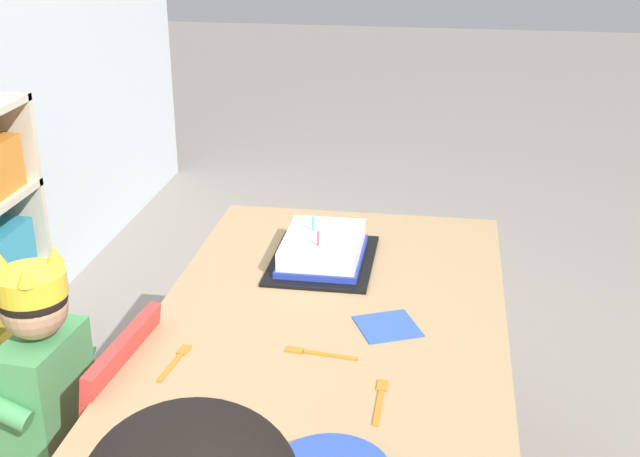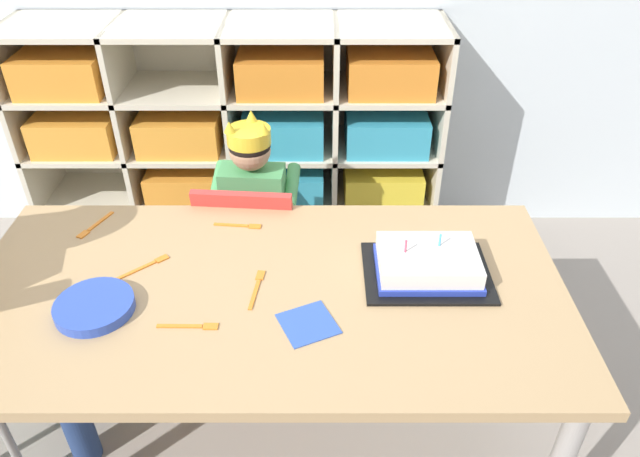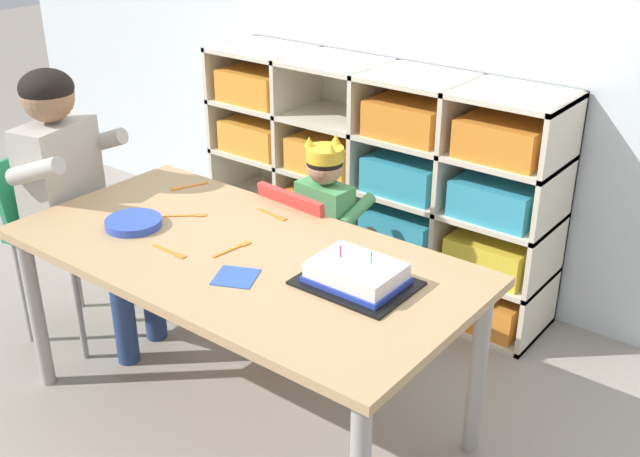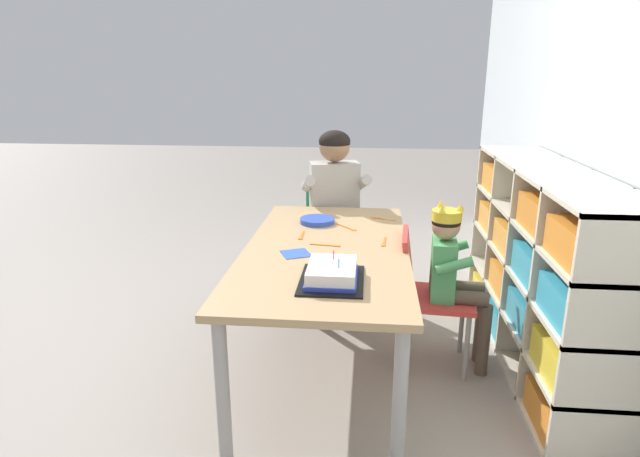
{
  "view_description": "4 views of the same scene",
  "coord_description": "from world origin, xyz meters",
  "px_view_note": "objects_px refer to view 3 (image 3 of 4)",
  "views": [
    {
      "loc": [
        -1.45,
        -0.23,
        1.5
      ],
      "look_at": [
        0.24,
        0.04,
        0.79
      ],
      "focal_mm": 47.19,
      "sensor_mm": 36.0,
      "label": 1
    },
    {
      "loc": [
        0.14,
        -1.13,
        1.62
      ],
      "look_at": [
        0.14,
        0.04,
        0.79
      ],
      "focal_mm": 33.45,
      "sensor_mm": 36.0,
      "label": 2
    },
    {
      "loc": [
        1.52,
        -1.54,
        1.74
      ],
      "look_at": [
        0.28,
        0.06,
        0.77
      ],
      "focal_mm": 43.25,
      "sensor_mm": 36.0,
      "label": 3
    },
    {
      "loc": [
        2.3,
        0.19,
        1.41
      ],
      "look_at": [
        0.22,
        -0.01,
        0.79
      ],
      "focal_mm": 29.19,
      "sensor_mm": 36.0,
      "label": 4
    }
  ],
  "objects_px": {
    "activity_table": "(240,270)",
    "fork_scattered_mid_table": "(273,215)",
    "fork_at_table_front_edge": "(187,187)",
    "fork_near_cake_tray": "(234,248)",
    "classroom_chair_blue": "(312,253)",
    "birthday_cake_on_tray": "(357,275)",
    "adult_helper_seated": "(73,179)",
    "fork_beside_plate_stack": "(188,216)",
    "child_with_crown": "(332,214)",
    "classroom_chair_adult_side": "(57,224)",
    "fork_near_child_seat": "(171,252)",
    "paper_plate_stack": "(134,223)"
  },
  "relations": [
    {
      "from": "fork_at_table_front_edge",
      "to": "fork_near_cake_tray",
      "type": "height_order",
      "value": "same"
    },
    {
      "from": "classroom_chair_blue",
      "to": "fork_at_table_front_edge",
      "type": "height_order",
      "value": "classroom_chair_blue"
    },
    {
      "from": "fork_near_child_seat",
      "to": "fork_beside_plate_stack",
      "type": "relative_size",
      "value": 1.2
    },
    {
      "from": "child_with_crown",
      "to": "birthday_cake_on_tray",
      "type": "distance_m",
      "value": 0.75
    },
    {
      "from": "classroom_chair_blue",
      "to": "fork_scattered_mid_table",
      "type": "height_order",
      "value": "classroom_chair_blue"
    },
    {
      "from": "birthday_cake_on_tray",
      "to": "fork_near_child_seat",
      "type": "xyz_separation_m",
      "value": [
        -0.57,
        -0.19,
        -0.03
      ]
    },
    {
      "from": "birthday_cake_on_tray",
      "to": "fork_near_child_seat",
      "type": "height_order",
      "value": "birthday_cake_on_tray"
    },
    {
      "from": "adult_helper_seated",
      "to": "paper_plate_stack",
      "type": "bearing_deg",
      "value": -112.39
    },
    {
      "from": "classroom_chair_blue",
      "to": "fork_beside_plate_stack",
      "type": "xyz_separation_m",
      "value": [
        -0.23,
        -0.4,
        0.24
      ]
    },
    {
      "from": "activity_table",
      "to": "adult_helper_seated",
      "type": "height_order",
      "value": "adult_helper_seated"
    },
    {
      "from": "classroom_chair_blue",
      "to": "fork_near_cake_tray",
      "type": "bearing_deg",
      "value": 102.68
    },
    {
      "from": "classroom_chair_blue",
      "to": "activity_table",
      "type": "bearing_deg",
      "value": 105.23
    },
    {
      "from": "activity_table",
      "to": "birthday_cake_on_tray",
      "type": "distance_m",
      "value": 0.43
    },
    {
      "from": "fork_scattered_mid_table",
      "to": "classroom_chair_blue",
      "type": "bearing_deg",
      "value": -84.29
    },
    {
      "from": "classroom_chair_blue",
      "to": "child_with_crown",
      "type": "distance_m",
      "value": 0.17
    },
    {
      "from": "fork_near_cake_tray",
      "to": "fork_near_child_seat",
      "type": "bearing_deg",
      "value": -38.34
    },
    {
      "from": "classroom_chair_blue",
      "to": "classroom_chair_adult_side",
      "type": "height_order",
      "value": "classroom_chair_adult_side"
    },
    {
      "from": "adult_helper_seated",
      "to": "fork_near_cake_tray",
      "type": "relative_size",
      "value": 7.33
    },
    {
      "from": "classroom_chair_adult_side",
      "to": "fork_near_cake_tray",
      "type": "relative_size",
      "value": 5.05
    },
    {
      "from": "activity_table",
      "to": "fork_near_cake_tray",
      "type": "height_order",
      "value": "fork_near_cake_tray"
    },
    {
      "from": "activity_table",
      "to": "adult_helper_seated",
      "type": "bearing_deg",
      "value": -179.21
    },
    {
      "from": "fork_near_child_seat",
      "to": "fork_beside_plate_stack",
      "type": "bearing_deg",
      "value": -53.97
    },
    {
      "from": "activity_table",
      "to": "fork_scattered_mid_table",
      "type": "xyz_separation_m",
      "value": [
        -0.09,
        0.27,
        0.07
      ]
    },
    {
      "from": "adult_helper_seated",
      "to": "fork_near_child_seat",
      "type": "height_order",
      "value": "adult_helper_seated"
    },
    {
      "from": "adult_helper_seated",
      "to": "paper_plate_stack",
      "type": "height_order",
      "value": "adult_helper_seated"
    },
    {
      "from": "activity_table",
      "to": "paper_plate_stack",
      "type": "height_order",
      "value": "paper_plate_stack"
    },
    {
      "from": "paper_plate_stack",
      "to": "fork_at_table_front_edge",
      "type": "xyz_separation_m",
      "value": [
        -0.11,
        0.35,
        -0.01
      ]
    },
    {
      "from": "classroom_chair_blue",
      "to": "fork_near_child_seat",
      "type": "distance_m",
      "value": 0.67
    },
    {
      "from": "birthday_cake_on_tray",
      "to": "fork_scattered_mid_table",
      "type": "height_order",
      "value": "birthday_cake_on_tray"
    },
    {
      "from": "fork_at_table_front_edge",
      "to": "fork_near_child_seat",
      "type": "bearing_deg",
      "value": -114.74
    },
    {
      "from": "classroom_chair_adult_side",
      "to": "classroom_chair_blue",
      "type": "bearing_deg",
      "value": -71.06
    },
    {
      "from": "classroom_chair_blue",
      "to": "fork_near_cake_tray",
      "type": "relative_size",
      "value": 4.63
    },
    {
      "from": "classroom_chair_blue",
      "to": "fork_at_table_front_edge",
      "type": "distance_m",
      "value": 0.53
    },
    {
      "from": "adult_helper_seated",
      "to": "classroom_chair_blue",
      "type": "bearing_deg",
      "value": -68.55
    },
    {
      "from": "fork_at_table_front_edge",
      "to": "fork_near_cake_tray",
      "type": "bearing_deg",
      "value": -94.17
    },
    {
      "from": "fork_scattered_mid_table",
      "to": "fork_near_cake_tray",
      "type": "xyz_separation_m",
      "value": [
        0.07,
        -0.27,
        0.0
      ]
    },
    {
      "from": "fork_beside_plate_stack",
      "to": "child_with_crown",
      "type": "bearing_deg",
      "value": -155.92
    },
    {
      "from": "classroom_chair_blue",
      "to": "fork_beside_plate_stack",
      "type": "relative_size",
      "value": 5.72
    },
    {
      "from": "fork_near_child_seat",
      "to": "activity_table",
      "type": "bearing_deg",
      "value": -138.92
    },
    {
      "from": "fork_near_child_seat",
      "to": "fork_at_table_front_edge",
      "type": "bearing_deg",
      "value": -48.02
    },
    {
      "from": "fork_near_child_seat",
      "to": "fork_beside_plate_stack",
      "type": "height_order",
      "value": "same"
    },
    {
      "from": "child_with_crown",
      "to": "fork_at_table_front_edge",
      "type": "bearing_deg",
      "value": 42.23
    },
    {
      "from": "fork_at_table_front_edge",
      "to": "fork_near_cake_tray",
      "type": "xyz_separation_m",
      "value": [
        0.49,
        -0.26,
        0.0
      ]
    },
    {
      "from": "activity_table",
      "to": "child_with_crown",
      "type": "relative_size",
      "value": 1.81
    },
    {
      "from": "activity_table",
      "to": "fork_scattered_mid_table",
      "type": "height_order",
      "value": "fork_scattered_mid_table"
    },
    {
      "from": "adult_helper_seated",
      "to": "activity_table",
      "type": "bearing_deg",
      "value": -101.93
    },
    {
      "from": "paper_plate_stack",
      "to": "fork_scattered_mid_table",
      "type": "relative_size",
      "value": 1.36
    },
    {
      "from": "classroom_chair_adult_side",
      "to": "fork_near_child_seat",
      "type": "bearing_deg",
      "value": -110.03
    },
    {
      "from": "activity_table",
      "to": "child_with_crown",
      "type": "xyz_separation_m",
      "value": [
        -0.08,
        0.6,
        -0.04
      ]
    },
    {
      "from": "adult_helper_seated",
      "to": "fork_scattered_mid_table",
      "type": "xyz_separation_m",
      "value": [
        0.73,
        0.28,
        -0.04
      ]
    }
  ]
}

